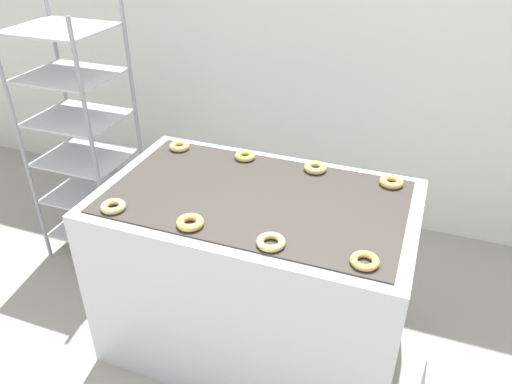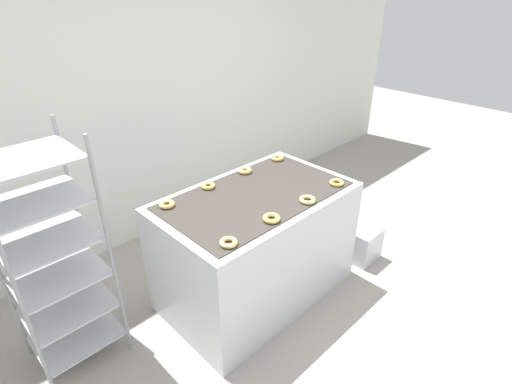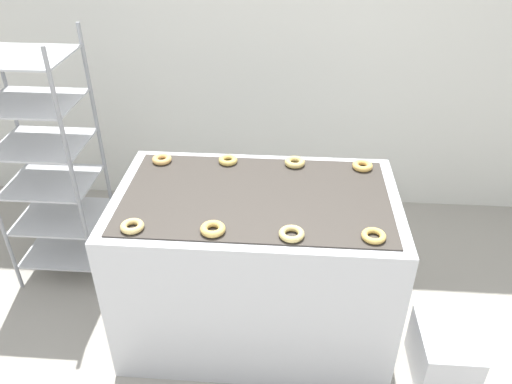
% 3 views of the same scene
% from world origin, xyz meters
% --- Properties ---
extents(wall_back, '(8.00, 0.05, 2.80)m').
position_xyz_m(wall_back, '(0.00, 2.12, 1.40)').
color(wall_back, silver).
rests_on(wall_back, ground_plane).
extents(fryer_machine, '(1.47, 0.89, 0.93)m').
position_xyz_m(fryer_machine, '(0.00, 0.69, 0.46)').
color(fryer_machine, silver).
rests_on(fryer_machine, ground_plane).
extents(baking_rack_cart, '(0.55, 0.48, 1.62)m').
position_xyz_m(baking_rack_cart, '(-1.31, 1.12, 0.82)').
color(baking_rack_cart, gray).
rests_on(baking_rack_cart, ground_plane).
extents(glaze_bin, '(0.29, 0.40, 0.32)m').
position_xyz_m(glaze_bin, '(1.02, 0.40, 0.16)').
color(glaze_bin, silver).
rests_on(glaze_bin, ground_plane).
extents(donut_near_left, '(0.11, 0.11, 0.03)m').
position_xyz_m(donut_near_left, '(-0.55, 0.37, 0.95)').
color(donut_near_left, '#D5B66D').
rests_on(donut_near_left, fryer_machine).
extents(donut_near_midleft, '(0.12, 0.12, 0.03)m').
position_xyz_m(donut_near_midleft, '(-0.17, 0.37, 0.95)').
color(donut_near_midleft, '#D9B35B').
rests_on(donut_near_midleft, fryer_machine).
extents(donut_near_midright, '(0.12, 0.12, 0.03)m').
position_xyz_m(donut_near_midright, '(0.19, 0.36, 0.94)').
color(donut_near_midright, '#D4BC70').
rests_on(donut_near_midright, fryer_machine).
extents(donut_near_right, '(0.11, 0.11, 0.03)m').
position_xyz_m(donut_near_right, '(0.56, 0.38, 0.94)').
color(donut_near_right, '#E1B659').
rests_on(donut_near_right, fryer_machine).
extents(donut_far_left, '(0.11, 0.11, 0.03)m').
position_xyz_m(donut_far_left, '(-0.56, 1.01, 0.95)').
color(donut_far_left, '#E8B061').
rests_on(donut_far_left, fryer_machine).
extents(donut_far_midleft, '(0.11, 0.11, 0.03)m').
position_xyz_m(donut_far_midleft, '(-0.18, 1.02, 0.95)').
color(donut_far_midleft, '#DDBA5B').
rests_on(donut_far_midleft, fryer_machine).
extents(donut_far_midright, '(0.11, 0.11, 0.03)m').
position_xyz_m(donut_far_midright, '(0.20, 1.03, 0.95)').
color(donut_far_midright, '#D7BA69').
rests_on(donut_far_midright, fryer_machine).
extents(donut_far_right, '(0.11, 0.11, 0.03)m').
position_xyz_m(donut_far_right, '(0.57, 1.01, 0.95)').
color(donut_far_right, '#EAB65B').
rests_on(donut_far_right, fryer_machine).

